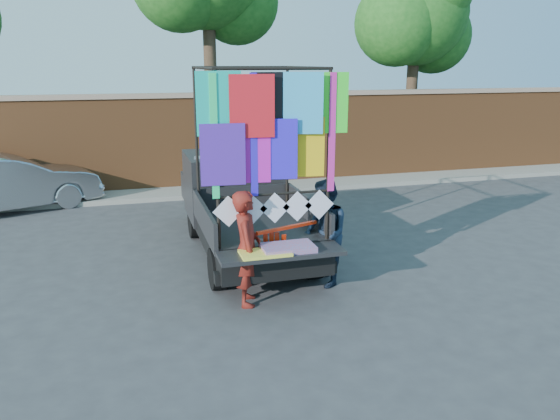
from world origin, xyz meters
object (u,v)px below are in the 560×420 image
object	(u,v)px
sedan	(8,183)
pickup_truck	(239,201)
woman	(247,248)
man	(324,233)

from	to	relation	value
sedan	pickup_truck	bearing A→B (deg)	-150.22
woman	man	world-z (taller)	woman
sedan	woman	xyz separation A→B (m)	(4.26, -6.55, 0.17)
pickup_truck	man	xyz separation A→B (m)	(0.86, -2.36, -0.01)
man	sedan	bearing A→B (deg)	-137.00
man	pickup_truck	bearing A→B (deg)	-158.91
pickup_truck	woman	distance (m)	2.76
pickup_truck	sedan	xyz separation A→B (m)	(-4.71, 3.82, -0.18)
pickup_truck	man	distance (m)	2.52
pickup_truck	sedan	size ratio (longest dim) A/B	1.31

